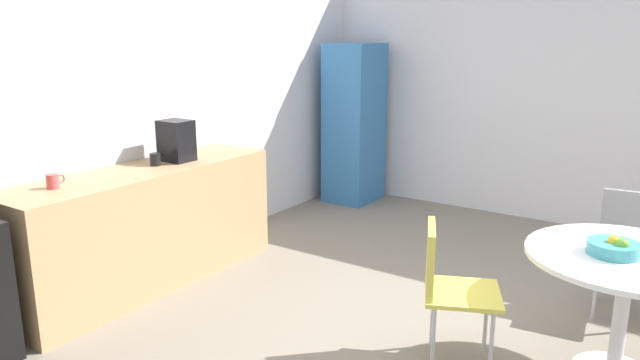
% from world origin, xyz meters
% --- Properties ---
extents(wall_back, '(6.00, 0.10, 2.60)m').
position_xyz_m(wall_back, '(0.00, 3.00, 1.30)').
color(wall_back, silver).
rests_on(wall_back, ground_plane).
extents(wall_side_right, '(0.10, 6.00, 2.60)m').
position_xyz_m(wall_side_right, '(3.00, 0.00, 1.30)').
color(wall_side_right, silver).
rests_on(wall_side_right, ground_plane).
extents(counter_block, '(2.16, 0.60, 0.90)m').
position_xyz_m(counter_block, '(-0.35, 2.65, 0.45)').
color(counter_block, tan).
rests_on(counter_block, ground_plane).
extents(locker_cabinet, '(0.60, 0.50, 1.77)m').
position_xyz_m(locker_cabinet, '(2.55, 2.55, 0.88)').
color(locker_cabinet, '#3372B2').
rests_on(locker_cabinet, ground_plane).
extents(round_table, '(1.06, 1.06, 0.73)m').
position_xyz_m(round_table, '(0.23, -0.54, 0.59)').
color(round_table, silver).
rests_on(round_table, ground_plane).
extents(chair_gray, '(0.46, 0.46, 0.83)m').
position_xyz_m(chair_gray, '(1.17, -0.45, 0.52)').
color(chair_gray, silver).
rests_on(chair_gray, ground_plane).
extents(chair_yellow, '(0.55, 0.55, 0.83)m').
position_xyz_m(chair_yellow, '(-0.16, 0.32, 0.52)').
color(chair_yellow, silver).
rests_on(chair_yellow, ground_plane).
extents(fruit_bowl, '(0.27, 0.27, 0.11)m').
position_xyz_m(fruit_bowl, '(0.18, -0.47, 0.77)').
color(fruit_bowl, teal).
rests_on(fruit_bowl, round_table).
extents(mug_white, '(0.13, 0.08, 0.09)m').
position_xyz_m(mug_white, '(-1.04, 2.67, 0.95)').
color(mug_white, '#D84C4C').
rests_on(mug_white, counter_block).
extents(mug_green, '(0.13, 0.08, 0.09)m').
position_xyz_m(mug_green, '(-0.21, 2.65, 0.95)').
color(mug_green, black).
rests_on(mug_green, counter_block).
extents(coffee_maker, '(0.20, 0.24, 0.32)m').
position_xyz_m(coffee_maker, '(-0.00, 2.65, 1.06)').
color(coffee_maker, black).
rests_on(coffee_maker, counter_block).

